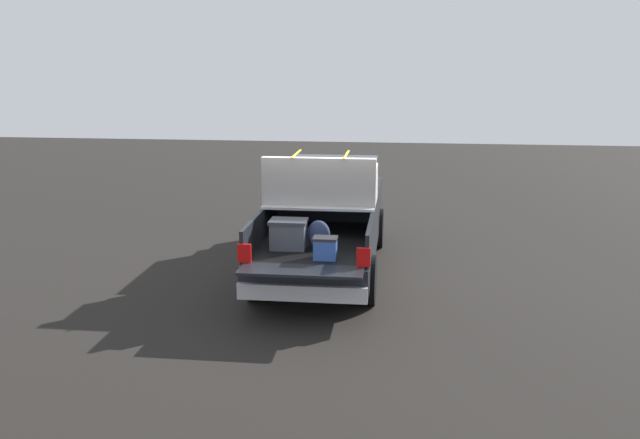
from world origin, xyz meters
name	(u,v)px	position (x,y,z in m)	size (l,w,h in m)	color
ground_plane	(324,270)	(0.00, 0.00, 0.00)	(40.00, 40.00, 0.00)	black
pickup_truck	(326,215)	(0.36, 0.00, 0.96)	(6.05, 2.06, 2.23)	black
trash_can	(319,204)	(3.51, 0.51, 0.50)	(0.60, 0.60, 0.98)	#3F4C66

